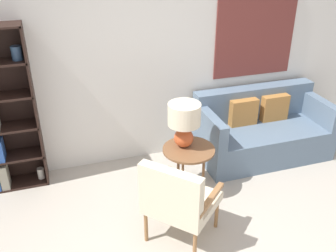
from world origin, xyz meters
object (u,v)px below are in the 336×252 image
object	(u,v)px
couch	(261,131)
side_table	(189,153)
armchair	(177,198)
table_lamp	(184,120)

from	to	relation	value
couch	side_table	world-z (taller)	couch
armchair	couch	bearing A→B (deg)	37.26
table_lamp	couch	bearing A→B (deg)	19.34
couch	side_table	xyz separation A→B (m)	(-1.19, -0.50, 0.18)
armchair	side_table	distance (m)	0.78
couch	side_table	size ratio (longest dim) A/B	2.93
armchair	table_lamp	distance (m)	0.90
armchair	couch	world-z (taller)	armchair
couch	table_lamp	bearing A→B (deg)	-160.66
armchair	side_table	bearing A→B (deg)	61.78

